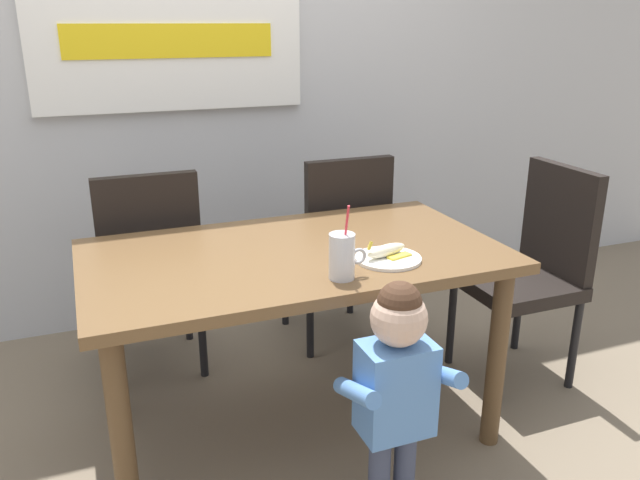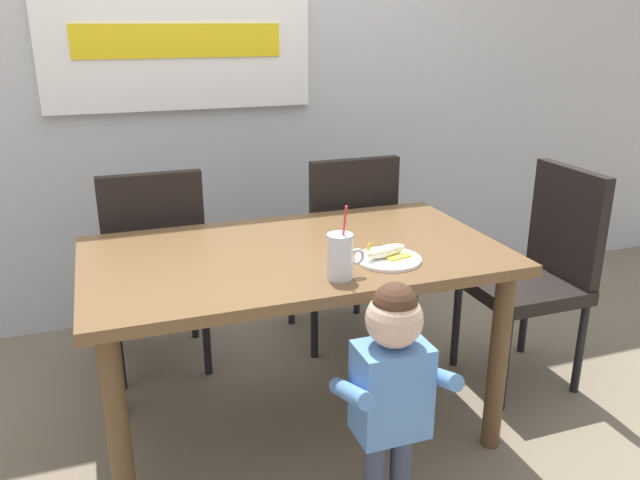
{
  "view_description": "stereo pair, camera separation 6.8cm",
  "coord_description": "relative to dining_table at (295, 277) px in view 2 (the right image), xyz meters",
  "views": [
    {
      "loc": [
        -0.7,
        -2.03,
        1.54
      ],
      "look_at": [
        0.07,
        -0.08,
        0.82
      ],
      "focal_mm": 35.54,
      "sensor_mm": 36.0,
      "label": 1
    },
    {
      "loc": [
        -0.63,
        -2.05,
        1.54
      ],
      "look_at": [
        0.07,
        -0.08,
        0.82
      ],
      "focal_mm": 35.54,
      "sensor_mm": 36.0,
      "label": 2
    }
  ],
  "objects": [
    {
      "name": "dining_chair_right",
      "position": [
        0.44,
        0.62,
        -0.11
      ],
      "size": [
        0.44,
        0.44,
        0.96
      ],
      "rotation": [
        0.0,
        0.0,
        3.14
      ],
      "color": "black",
      "rests_on": "ground"
    },
    {
      "name": "dining_table",
      "position": [
        0.0,
        0.0,
        0.0
      ],
      "size": [
        1.49,
        0.85,
        0.76
      ],
      "color": "brown",
      "rests_on": "ground"
    },
    {
      "name": "snack_plate",
      "position": [
        0.27,
        -0.21,
        0.11
      ],
      "size": [
        0.23,
        0.23,
        0.01
      ],
      "primitive_type": "cylinder",
      "color": "white",
      "rests_on": "dining_table"
    },
    {
      "name": "ground_plane",
      "position": [
        0.0,
        0.0,
        -0.65
      ],
      "size": [
        24.0,
        24.0,
        0.0
      ],
      "primitive_type": "plane",
      "color": "#7A6B56"
    },
    {
      "name": "dining_chair_left",
      "position": [
        -0.45,
        0.64,
        -0.11
      ],
      "size": [
        0.44,
        0.44,
        0.96
      ],
      "rotation": [
        0.0,
        0.0,
        3.14
      ],
      "color": "black",
      "rests_on": "ground"
    },
    {
      "name": "back_wall",
      "position": [
        -0.0,
        1.29,
        0.8
      ],
      "size": [
        6.4,
        0.17,
        2.9
      ],
      "color": "silver",
      "rests_on": "ground"
    },
    {
      "name": "dining_chair_far",
      "position": [
        1.12,
        0.04,
        -0.11
      ],
      "size": [
        0.44,
        0.44,
        0.96
      ],
      "rotation": [
        0.0,
        0.0,
        -1.57
      ],
      "color": "black",
      "rests_on": "ground"
    },
    {
      "name": "toddler_standing",
      "position": [
        0.12,
        -0.57,
        -0.13
      ],
      "size": [
        0.33,
        0.24,
        0.84
      ],
      "color": "#3F4760",
      "rests_on": "ground"
    },
    {
      "name": "milk_cup",
      "position": [
        0.06,
        -0.3,
        0.17
      ],
      "size": [
        0.13,
        0.08,
        0.25
      ],
      "color": "silver",
      "rests_on": "dining_table"
    },
    {
      "name": "peeled_banana",
      "position": [
        0.27,
        -0.2,
        0.13
      ],
      "size": [
        0.18,
        0.12,
        0.07
      ],
      "rotation": [
        0.0,
        0.0,
        0.27
      ],
      "color": "#F4EAC6",
      "rests_on": "snack_plate"
    }
  ]
}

